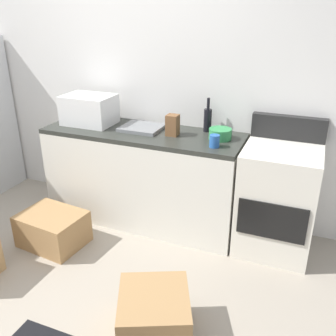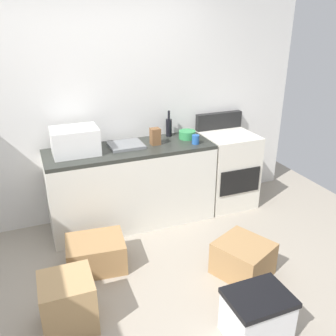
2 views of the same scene
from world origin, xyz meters
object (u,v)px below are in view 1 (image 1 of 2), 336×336
at_px(knife_block, 173,125).
at_px(cardboard_box_large, 53,229).
at_px(mixing_bowl, 220,134).
at_px(microwave, 89,110).
at_px(coffee_mug, 214,141).
at_px(wine_bottle, 208,119).
at_px(stove_oven, 277,198).
at_px(cardboard_box_medium, 154,316).

distance_m(knife_block, cardboard_box_large, 1.38).
bearing_deg(mixing_bowl, knife_block, -172.39).
xyz_separation_m(microwave, coffee_mug, (1.26, -0.18, -0.09)).
height_order(wine_bottle, cardboard_box_large, wine_bottle).
xyz_separation_m(stove_oven, cardboard_box_medium, (-0.55, -1.28, -0.31)).
height_order(microwave, cardboard_box_medium, microwave).
height_order(coffee_mug, mixing_bowl, coffee_mug).
relative_size(wine_bottle, coffee_mug, 3.00).
height_order(wine_bottle, coffee_mug, wine_bottle).
distance_m(mixing_bowl, cardboard_box_large, 1.66).
xyz_separation_m(microwave, cardboard_box_large, (-0.00, -0.71, -0.89)).
bearing_deg(wine_bottle, cardboard_box_large, -140.87).
relative_size(coffee_mug, cardboard_box_large, 0.19).
xyz_separation_m(stove_oven, mixing_bowl, (-0.52, 0.05, 0.48)).
bearing_deg(coffee_mug, cardboard_box_medium, -91.89).
xyz_separation_m(microwave, wine_bottle, (1.10, 0.19, -0.03)).
distance_m(wine_bottle, mixing_bowl, 0.24).
xyz_separation_m(coffee_mug, cardboard_box_large, (-1.27, -0.53, -0.80)).
height_order(microwave, wine_bottle, wine_bottle).
bearing_deg(knife_block, microwave, 177.95).
distance_m(microwave, mixing_bowl, 1.26).
height_order(knife_block, cardboard_box_medium, knife_block).
height_order(coffee_mug, cardboard_box_large, coffee_mug).
distance_m(wine_bottle, cardboard_box_medium, 1.72).
distance_m(microwave, knife_block, 0.85).
height_order(knife_block, cardboard_box_large, knife_block).
bearing_deg(microwave, mixing_bowl, 1.10).
xyz_separation_m(wine_bottle, cardboard_box_medium, (0.13, -1.49, -0.85)).
xyz_separation_m(wine_bottle, knife_block, (-0.25, -0.22, -0.02)).
xyz_separation_m(microwave, knife_block, (0.85, -0.03, -0.05)).
bearing_deg(coffee_mug, mixing_bowl, 91.82).
bearing_deg(stove_oven, cardboard_box_large, -159.02).
distance_m(mixing_bowl, cardboard_box_medium, 1.54).
xyz_separation_m(stove_oven, wine_bottle, (-0.68, 0.21, 0.54)).
bearing_deg(cardboard_box_large, coffee_mug, 22.55).
height_order(microwave, mixing_bowl, microwave).
bearing_deg(coffee_mug, microwave, 171.80).
height_order(stove_oven, cardboard_box_large, stove_oven).
xyz_separation_m(stove_oven, coffee_mug, (-0.52, -0.16, 0.48)).
relative_size(wine_bottle, knife_block, 1.67).
height_order(mixing_bowl, cardboard_box_large, mixing_bowl).
distance_m(wine_bottle, coffee_mug, 0.41).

